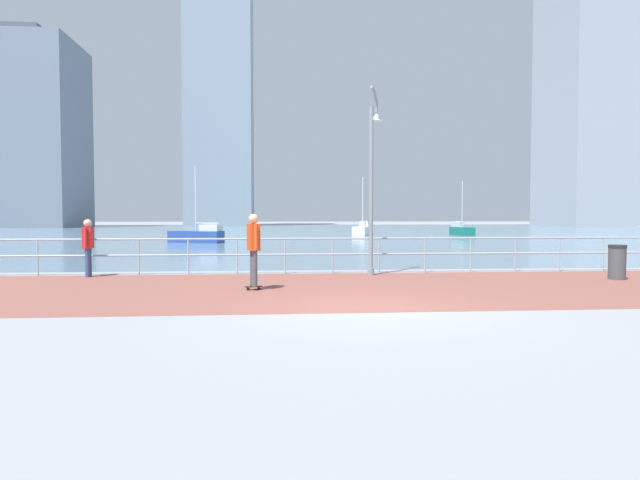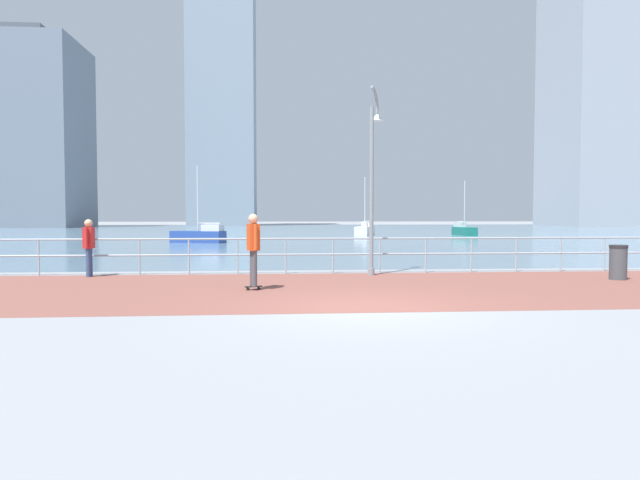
{
  "view_description": "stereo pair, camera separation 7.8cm",
  "coord_description": "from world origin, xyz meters",
  "px_view_note": "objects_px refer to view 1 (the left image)",
  "views": [
    {
      "loc": [
        -1.75,
        -10.25,
        1.71
      ],
      "look_at": [
        -0.58,
        3.68,
        1.1
      ],
      "focal_mm": 31.34,
      "sensor_mm": 36.0,
      "label": 1
    },
    {
      "loc": [
        -1.68,
        -10.26,
        1.71
      ],
      "look_at": [
        -0.58,
        3.68,
        1.1
      ],
      "focal_mm": 31.34,
      "sensor_mm": 36.0,
      "label": 2
    }
  ],
  "objects_px": {
    "trash_bin": "(617,262)",
    "bystander": "(88,243)",
    "sailboat_red": "(198,235)",
    "sailboat_navy": "(461,230)",
    "lamppost": "(373,171)",
    "sailboat_teal": "(363,230)",
    "skateboarder": "(254,244)"
  },
  "relations": [
    {
      "from": "trash_bin",
      "to": "bystander",
      "type": "bearing_deg",
      "value": 172.61
    },
    {
      "from": "bystander",
      "to": "sailboat_red",
      "type": "bearing_deg",
      "value": 88.76
    },
    {
      "from": "bystander",
      "to": "sailboat_navy",
      "type": "relative_size",
      "value": 0.34
    },
    {
      "from": "sailboat_navy",
      "to": "trash_bin",
      "type": "bearing_deg",
      "value": -102.19
    },
    {
      "from": "lamppost",
      "to": "trash_bin",
      "type": "distance_m",
      "value": 7.02
    },
    {
      "from": "lamppost",
      "to": "sailboat_teal",
      "type": "xyz_separation_m",
      "value": [
        4.94,
        32.06,
        -2.5
      ]
    },
    {
      "from": "sailboat_teal",
      "to": "trash_bin",
      "type": "bearing_deg",
      "value": -87.66
    },
    {
      "from": "lamppost",
      "to": "sailboat_red",
      "type": "relative_size",
      "value": 1.11
    },
    {
      "from": "lamppost",
      "to": "bystander",
      "type": "bearing_deg",
      "value": 179.25
    },
    {
      "from": "bystander",
      "to": "sailboat_teal",
      "type": "height_order",
      "value": "sailboat_teal"
    },
    {
      "from": "lamppost",
      "to": "sailboat_teal",
      "type": "relative_size",
      "value": 1.07
    },
    {
      "from": "sailboat_teal",
      "to": "lamppost",
      "type": "bearing_deg",
      "value": -98.75
    },
    {
      "from": "trash_bin",
      "to": "sailboat_teal",
      "type": "relative_size",
      "value": 0.18
    },
    {
      "from": "skateboarder",
      "to": "sailboat_teal",
      "type": "bearing_deg",
      "value": 76.79
    },
    {
      "from": "bystander",
      "to": "sailboat_navy",
      "type": "xyz_separation_m",
      "value": [
        21.47,
        31.19,
        -0.49
      ]
    },
    {
      "from": "lamppost",
      "to": "sailboat_navy",
      "type": "height_order",
      "value": "lamppost"
    },
    {
      "from": "sailboat_teal",
      "to": "skateboarder",
      "type": "bearing_deg",
      "value": -103.21
    },
    {
      "from": "lamppost",
      "to": "sailboat_navy",
      "type": "distance_m",
      "value": 34.16
    },
    {
      "from": "sailboat_teal",
      "to": "sailboat_navy",
      "type": "height_order",
      "value": "sailboat_teal"
    },
    {
      "from": "bystander",
      "to": "sailboat_red",
      "type": "xyz_separation_m",
      "value": [
        0.42,
        19.61,
        -0.48
      ]
    },
    {
      "from": "skateboarder",
      "to": "trash_bin",
      "type": "bearing_deg",
      "value": 7.8
    },
    {
      "from": "sailboat_teal",
      "to": "sailboat_navy",
      "type": "distance_m",
      "value": 8.55
    },
    {
      "from": "sailboat_teal",
      "to": "sailboat_red",
      "type": "bearing_deg",
      "value": -135.4
    },
    {
      "from": "trash_bin",
      "to": "skateboarder",
      "type": "bearing_deg",
      "value": -172.2
    },
    {
      "from": "sailboat_teal",
      "to": "sailboat_red",
      "type": "xyz_separation_m",
      "value": [
        -12.53,
        -12.35,
        -0.02
      ]
    },
    {
      "from": "sailboat_red",
      "to": "trash_bin",
      "type": "bearing_deg",
      "value": -57.06
    },
    {
      "from": "bystander",
      "to": "sailboat_navy",
      "type": "bearing_deg",
      "value": 55.46
    },
    {
      "from": "sailboat_red",
      "to": "bystander",
      "type": "bearing_deg",
      "value": -91.24
    },
    {
      "from": "skateboarder",
      "to": "bystander",
      "type": "relative_size",
      "value": 1.09
    },
    {
      "from": "trash_bin",
      "to": "sailboat_navy",
      "type": "distance_m",
      "value": 33.81
    },
    {
      "from": "skateboarder",
      "to": "sailboat_navy",
      "type": "distance_m",
      "value": 38.24
    },
    {
      "from": "lamppost",
      "to": "skateboarder",
      "type": "bearing_deg",
      "value": -137.14
    }
  ]
}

